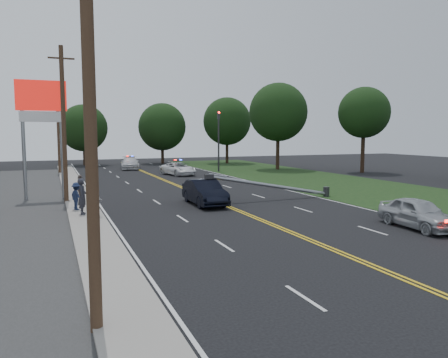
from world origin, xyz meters
name	(u,v)px	position (x,y,z in m)	size (l,w,h in m)	color
ground	(281,228)	(0.00, 0.00, 0.00)	(120.00, 120.00, 0.00)	black
sidewalk	(82,206)	(-8.40, 10.00, 0.06)	(1.80, 70.00, 0.12)	gray
grass_verge	(368,190)	(13.50, 10.00, 0.01)	(12.00, 80.00, 0.01)	black
centerline_yellow	(210,199)	(0.00, 10.00, 0.01)	(0.36, 80.00, 0.00)	gold
pylon_sign	(42,111)	(-10.50, 14.00, 6.00)	(3.20, 0.35, 8.00)	gray
traffic_signal	(219,136)	(8.30, 30.00, 4.21)	(0.28, 0.41, 7.05)	#2D2D30
fallen_streetlight	(278,186)	(4.19, 8.00, 0.92)	(9.36, 0.44, 1.91)	#2D2D30
utility_pole_near	(90,106)	(-9.20, -8.00, 5.08)	(1.60, 0.28, 10.00)	#382619
utility_pole_mid	(64,124)	(-9.20, 12.00, 5.08)	(1.60, 0.28, 10.00)	#382619
utility_pole_far	(58,128)	(-9.20, 34.00, 5.08)	(1.60, 0.28, 10.00)	#382619
tree_6	(84,128)	(-5.66, 46.30, 5.22)	(6.56, 6.56, 8.51)	black
tree_7	(162,127)	(5.46, 46.09, 5.43)	(7.01, 7.01, 8.94)	black
tree_8	(227,121)	(14.52, 42.74, 6.25)	(7.09, 7.09, 9.81)	black
tree_9	(278,112)	(16.21, 30.09, 7.07)	(7.17, 7.17, 10.67)	black
tree_13	(364,113)	(23.13, 22.61, 6.81)	(5.78, 5.78, 9.72)	black
crashed_sedan	(205,192)	(-1.11, 7.83, 0.79)	(1.67, 4.80, 1.58)	black
waiting_sedan	(418,213)	(6.05, -2.38, 0.73)	(1.71, 4.26, 1.45)	#AAAEB2
emergency_a	(178,169)	(2.65, 27.46, 0.67)	(2.23, 4.84, 1.34)	white
emergency_b	(130,163)	(-0.83, 37.35, 0.76)	(2.13, 5.24, 1.52)	silver
bystander_a	(82,196)	(-8.53, 6.60, 1.10)	(0.71, 0.47, 1.96)	#2A2A32
bystander_b	(94,199)	(-8.00, 5.60, 1.06)	(0.91, 0.71, 1.87)	#9E9FA2
bystander_c	(77,196)	(-8.75, 8.21, 0.91)	(1.02, 0.58, 1.58)	#1A2442
bystander_d	(80,188)	(-8.37, 11.52, 0.96)	(0.99, 0.41, 1.69)	#62544E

